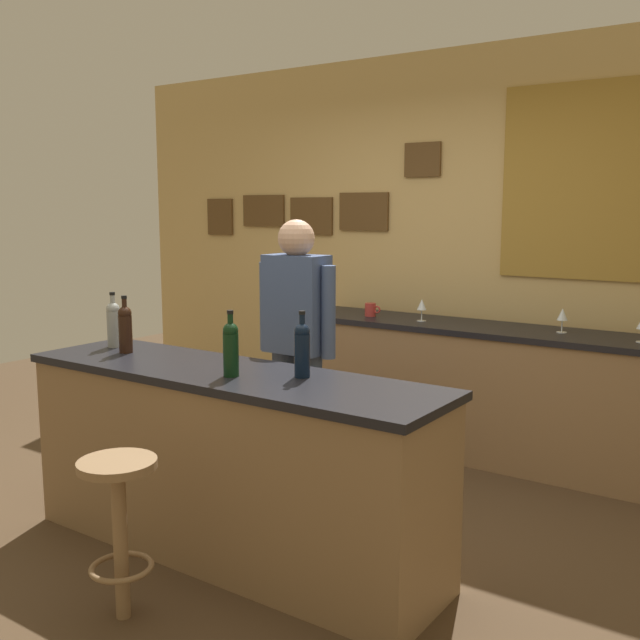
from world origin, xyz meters
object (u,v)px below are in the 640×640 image
(wine_bottle_a, at_px, (113,323))
(wine_glass_b, at_px, (562,315))
(bartender, at_px, (297,339))
(bar_stool, at_px, (119,512))
(wine_glass_a, at_px, (422,305))
(wine_bottle_c, at_px, (231,347))
(coffee_mug, at_px, (371,310))
(wine_bottle_b, at_px, (125,327))
(wine_bottle_d, at_px, (302,348))

(wine_bottle_a, distance_m, wine_glass_b, 2.74)
(bartender, distance_m, bar_stool, 1.56)
(wine_bottle_a, relative_size, wine_glass_a, 1.97)
(wine_bottle_c, relative_size, coffee_mug, 2.45)
(wine_bottle_a, relative_size, wine_bottle_b, 1.00)
(bar_stool, xyz_separation_m, wine_bottle_b, (-0.75, 0.71, 0.60))
(wine_bottle_d, height_order, wine_glass_b, wine_bottle_d)
(wine_bottle_a, distance_m, wine_glass_a, 2.13)
(bar_stool, xyz_separation_m, wine_bottle_d, (0.36, 0.78, 0.60))
(wine_glass_b, bearing_deg, wine_bottle_d, -106.23)
(wine_bottle_d, relative_size, wine_glass_a, 1.97)
(bar_stool, height_order, wine_bottle_a, wine_bottle_a)
(wine_bottle_d, distance_m, wine_glass_a, 1.95)
(coffee_mug, bearing_deg, wine_glass_a, 0.22)
(wine_bottle_d, xyz_separation_m, wine_glass_a, (-0.37, 1.92, -0.05))
(wine_bottle_c, distance_m, wine_glass_a, 2.09)
(wine_bottle_c, bearing_deg, bar_stool, -97.30)
(wine_bottle_b, distance_m, coffee_mug, 2.02)
(bar_stool, height_order, wine_bottle_b, wine_bottle_b)
(wine_bottle_a, xyz_separation_m, wine_bottle_d, (1.29, 0.00, 0.00))
(wine_glass_a, distance_m, coffee_mug, 0.42)
(wine_bottle_c, relative_size, wine_bottle_d, 1.00)
(wine_bottle_b, height_order, wine_glass_b, wine_bottle_b)
(wine_bottle_b, relative_size, wine_glass_a, 1.97)
(wine_glass_b, bearing_deg, wine_bottle_a, -133.09)
(wine_bottle_c, height_order, coffee_mug, wine_bottle_c)
(wine_glass_a, bearing_deg, wine_bottle_c, -87.62)
(bartender, bearing_deg, coffee_mug, 100.77)
(wine_bottle_a, height_order, wine_glass_a, wine_bottle_a)
(wine_bottle_d, distance_m, wine_glass_b, 2.08)
(wine_glass_a, height_order, coffee_mug, wine_glass_a)
(bar_stool, relative_size, wine_glass_a, 4.39)
(wine_bottle_a, bearing_deg, bartender, 43.19)
(bar_stool, distance_m, wine_bottle_b, 1.19)
(bar_stool, bearing_deg, bartender, 97.27)
(bartender, relative_size, wine_glass_a, 10.45)
(wine_bottle_b, xyz_separation_m, wine_glass_a, (0.74, 1.99, -0.05))
(wine_bottle_a, bearing_deg, coffee_mug, 75.06)
(wine_bottle_c, distance_m, wine_glass_b, 2.33)
(wine_glass_a, bearing_deg, wine_glass_b, 4.81)
(wine_glass_a, height_order, wine_glass_b, same)
(wine_bottle_d, bearing_deg, wine_bottle_c, -148.51)
(bartender, distance_m, wine_bottle_c, 0.91)
(bar_stool, relative_size, coffee_mug, 5.44)
(bartender, relative_size, wine_glass_b, 10.45)
(bartender, relative_size, wine_bottle_c, 5.29)
(wine_glass_a, bearing_deg, wine_bottle_d, -79.20)
(coffee_mug, bearing_deg, wine_glass_b, 3.42)
(wine_bottle_c, bearing_deg, coffee_mug, 103.44)
(wine_bottle_d, bearing_deg, wine_bottle_b, -176.20)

